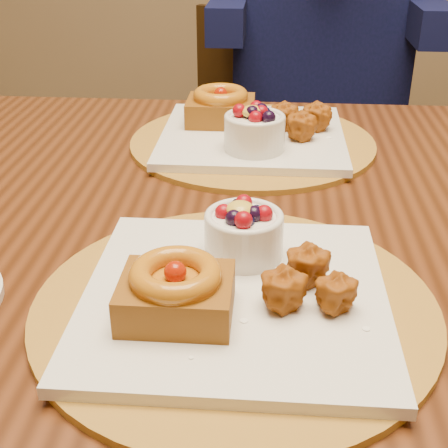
{
  "coord_description": "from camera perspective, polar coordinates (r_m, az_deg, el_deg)",
  "views": [
    {
      "loc": [
        -0.02,
        -0.83,
        1.1
      ],
      "look_at": [
        -0.06,
        -0.29,
        0.82
      ],
      "focal_mm": 50.0,
      "sensor_mm": 36.0,
      "label": 1
    }
  ],
  "objects": [
    {
      "name": "dining_table",
      "position": [
        0.82,
        1.92,
        -3.22
      ],
      "size": [
        1.6,
        0.9,
        0.76
      ],
      "color": "#341809",
      "rests_on": "ground"
    },
    {
      "name": "place_setting_near",
      "position": [
        0.58,
        0.86,
        -5.87
      ],
      "size": [
        0.38,
        0.38,
        0.08
      ],
      "color": "brown",
      "rests_on": "dining_table"
    },
    {
      "name": "place_setting_far",
      "position": [
        0.97,
        2.47,
        8.5
      ],
      "size": [
        0.38,
        0.38,
        0.09
      ],
      "color": "brown",
      "rests_on": "dining_table"
    },
    {
      "name": "chair_far",
      "position": [
        1.81,
        2.04,
        7.01
      ],
      "size": [
        0.51,
        0.51,
        0.82
      ],
      "rotation": [
        0.0,
        0.0,
        -0.33
      ],
      "color": "black",
      "rests_on": "ground"
    }
  ]
}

